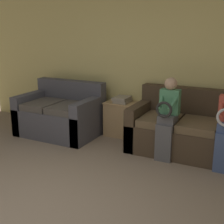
{
  "coord_description": "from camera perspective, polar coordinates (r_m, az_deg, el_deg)",
  "views": [
    {
      "loc": [
        1.98,
        -1.74,
        1.86
      ],
      "look_at": [
        0.13,
        1.94,
        0.73
      ],
      "focal_mm": 50.0,
      "sensor_mm": 36.0,
      "label": 1
    }
  ],
  "objects": [
    {
      "name": "wall_back",
      "position": [
        5.41,
        5.16,
        9.09
      ],
      "size": [
        6.73,
        0.06,
        2.55
      ],
      "color": "#DBCC7F",
      "rests_on": "ground_plane"
    },
    {
      "name": "couch_main",
      "position": [
        4.85,
        15.85,
        -3.65
      ],
      "size": [
        2.07,
        0.93,
        0.94
      ],
      "color": "#473828",
      "rests_on": "ground_plane"
    },
    {
      "name": "couch_side",
      "position": [
        5.61,
        -9.33,
        -0.61
      ],
      "size": [
        1.37,
        0.95,
        0.91
      ],
      "color": "#4C4C56",
      "rests_on": "ground_plane"
    },
    {
      "name": "child_left_seated",
      "position": [
        4.48,
        10.12,
        -0.48
      ],
      "size": [
        0.28,
        0.38,
        1.18
      ],
      "color": "#56565B",
      "rests_on": "ground_plane"
    },
    {
      "name": "side_shelf",
      "position": [
        5.46,
        1.82,
        -1.17
      ],
      "size": [
        0.56,
        0.41,
        0.6
      ],
      "color": "tan",
      "rests_on": "ground_plane"
    },
    {
      "name": "book_stack",
      "position": [
        5.37,
        1.89,
        2.3
      ],
      "size": [
        0.26,
        0.33,
        0.1
      ],
      "color": "gray",
      "rests_on": "side_shelf"
    }
  ]
}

